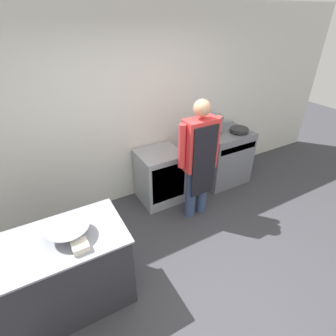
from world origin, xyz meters
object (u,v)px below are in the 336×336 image
at_px(plastic_tub, 80,246).
at_px(stock_pot, 215,122).
at_px(fridge_unit, 160,176).
at_px(person_cook, 199,156).
at_px(saute_pan, 239,130).
at_px(mixing_bowl, 69,231).
at_px(stove, 224,157).

height_order(plastic_tub, stock_pot, stock_pot).
bearing_deg(plastic_tub, fridge_unit, 42.33).
xyz_separation_m(fridge_unit, stock_pot, (1.03, 0.06, 0.65)).
bearing_deg(fridge_unit, stock_pot, 3.49).
height_order(person_cook, saute_pan, person_cook).
relative_size(fridge_unit, mixing_bowl, 2.19).
bearing_deg(person_cook, mixing_bowl, -163.34).
height_order(mixing_bowl, saute_pan, mixing_bowl).
distance_m(person_cook, plastic_tub, 1.85).
height_order(fridge_unit, person_cook, person_cook).
bearing_deg(stove, plastic_tub, -154.61).
distance_m(mixing_bowl, stock_pot, 2.75).
bearing_deg(plastic_tub, stock_pot, 28.94).
bearing_deg(person_cook, stock_pot, 40.46).
distance_m(stove, person_cook, 1.17).
height_order(person_cook, stock_pot, person_cook).
bearing_deg(mixing_bowl, fridge_unit, 36.77).
distance_m(fridge_unit, plastic_tub, 1.98).
height_order(fridge_unit, mixing_bowl, mixing_bowl).
distance_m(stove, plastic_tub, 2.93).
relative_size(person_cook, mixing_bowl, 4.54).
bearing_deg(stock_pot, stove, -32.56).
bearing_deg(fridge_unit, saute_pan, -6.50).
xyz_separation_m(stove, stock_pot, (-0.17, 0.11, 0.61)).
bearing_deg(saute_pan, stock_pot, 146.21).
height_order(mixing_bowl, stock_pot, stock_pot).
xyz_separation_m(mixing_bowl, stock_pot, (2.49, 1.16, 0.13)).
xyz_separation_m(person_cook, plastic_tub, (-1.70, -0.72, -0.06)).
height_order(stock_pot, saute_pan, stock_pot).
height_order(fridge_unit, saute_pan, saute_pan).
bearing_deg(plastic_tub, person_cook, 22.90).
bearing_deg(stock_pot, mixing_bowl, -155.12).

